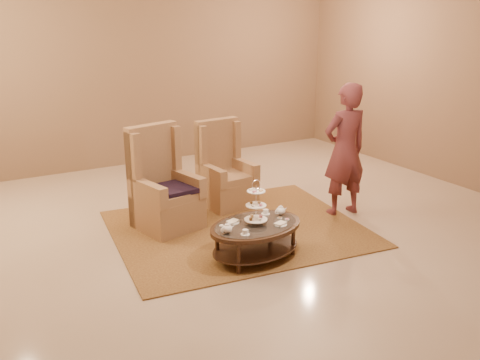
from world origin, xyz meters
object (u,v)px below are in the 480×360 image
tea_table (256,230)px  armchair_left (163,194)px  armchair_right (224,177)px  person (345,150)px

tea_table → armchair_left: 1.49m
armchair_right → person: 1.74m
person → armchair_left: bearing=-15.0°
tea_table → armchair_right: armchair_right is taller
tea_table → person: size_ratio=0.67×
tea_table → armchair_left: size_ratio=0.92×
person → tea_table: bearing=22.7°
armchair_left → armchair_right: 1.12m
tea_table → person: 1.94m
armchair_left → person: (2.30, -0.76, 0.45)m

